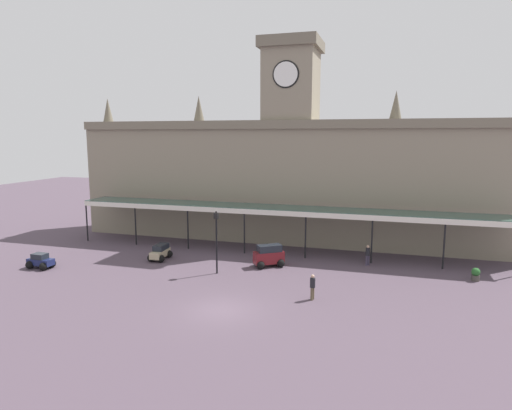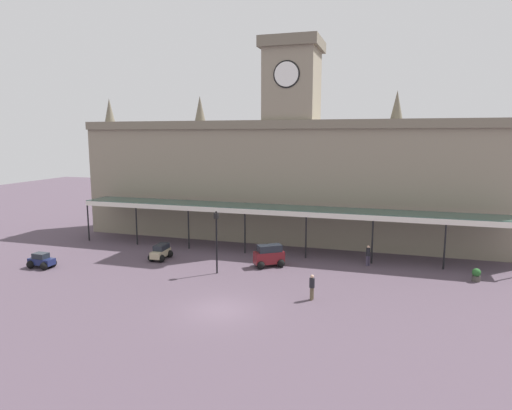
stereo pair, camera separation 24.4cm
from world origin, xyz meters
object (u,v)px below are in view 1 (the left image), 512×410
object	(u,v)px
pedestrian_crossing_forecourt	(313,286)
planter_forecourt_centre	(476,274)
car_navy_sedan	(41,262)
pedestrian_near_entrance	(368,254)
car_beige_estate	(160,253)
victorian_lamppost	(216,235)
car_maroon_van	(269,257)

from	to	relation	value
pedestrian_crossing_forecourt	planter_forecourt_centre	world-z (taller)	pedestrian_crossing_forecourt
car_navy_sedan	planter_forecourt_centre	world-z (taller)	car_navy_sedan
car_navy_sedan	pedestrian_near_entrance	distance (m)	26.11
car_beige_estate	pedestrian_crossing_forecourt	world-z (taller)	pedestrian_crossing_forecourt
car_navy_sedan	victorian_lamppost	size ratio (longest dim) A/B	0.43
car_beige_estate	victorian_lamppost	world-z (taller)	victorian_lamppost
car_beige_estate	pedestrian_crossing_forecourt	bearing A→B (deg)	-21.91
pedestrian_near_entrance	victorian_lamppost	bearing A→B (deg)	-153.26
pedestrian_near_entrance	victorian_lamppost	world-z (taller)	victorian_lamppost
pedestrian_near_entrance	victorian_lamppost	size ratio (longest dim) A/B	0.35
pedestrian_near_entrance	car_beige_estate	bearing A→B (deg)	-169.08
victorian_lamppost	planter_forecourt_centre	xyz separation A→B (m)	(18.58, 3.75, -2.51)
planter_forecourt_centre	pedestrian_near_entrance	bearing A→B (deg)	167.29
planter_forecourt_centre	pedestrian_crossing_forecourt	bearing A→B (deg)	-146.29
car_beige_estate	pedestrian_crossing_forecourt	xyz separation A→B (m)	(13.92, -5.60, 0.34)
car_beige_estate	pedestrian_crossing_forecourt	distance (m)	15.01
pedestrian_crossing_forecourt	planter_forecourt_centre	xyz separation A→B (m)	(10.68, 7.13, -0.42)
pedestrian_crossing_forecourt	pedestrian_near_entrance	distance (m)	9.35
car_beige_estate	planter_forecourt_centre	xyz separation A→B (m)	(24.61, 1.53, -0.07)
victorian_lamppost	car_maroon_van	bearing A→B (deg)	41.10
pedestrian_crossing_forecourt	planter_forecourt_centre	distance (m)	12.85
pedestrian_crossing_forecourt	pedestrian_near_entrance	bearing A→B (deg)	71.35
car_maroon_van	pedestrian_near_entrance	bearing A→B (deg)	18.88
pedestrian_crossing_forecourt	planter_forecourt_centre	bearing A→B (deg)	33.71
car_maroon_van	pedestrian_crossing_forecourt	distance (m)	7.77
car_beige_estate	car_navy_sedan	xyz separation A→B (m)	(-7.87, -4.95, -0.06)
victorian_lamppost	planter_forecourt_centre	size ratio (longest dim) A/B	5.02
victorian_lamppost	planter_forecourt_centre	distance (m)	19.12
car_maroon_van	car_navy_sedan	size ratio (longest dim) A/B	1.24
car_maroon_van	car_navy_sedan	xyz separation A→B (m)	(-17.22, -5.63, -0.30)
planter_forecourt_centre	car_navy_sedan	bearing A→B (deg)	-168.71
pedestrian_crossing_forecourt	car_maroon_van	bearing A→B (deg)	126.07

